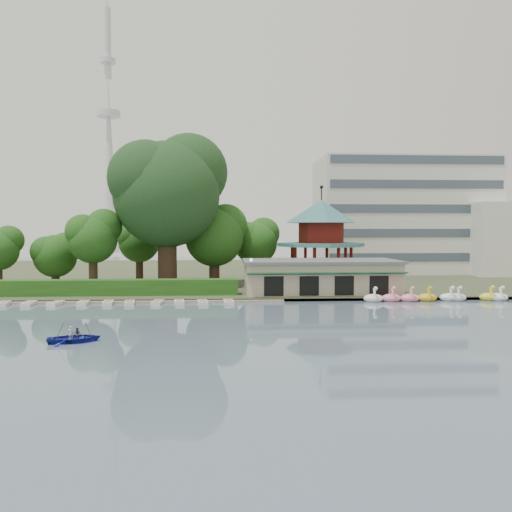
{
  "coord_description": "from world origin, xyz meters",
  "views": [
    {
      "loc": [
        -1.24,
        -37.4,
        7.91
      ],
      "look_at": [
        2.0,
        18.0,
        5.0
      ],
      "focal_mm": 35.0,
      "sensor_mm": 36.0,
      "label": 1
    }
  ],
  "objects": [
    {
      "name": "swan_boats",
      "position": [
        22.14,
        16.51,
        0.4
      ],
      "size": [
        16.41,
        2.12,
        1.92
      ],
      "color": "white",
      "rests_on": "ground"
    },
    {
      "name": "big_tree",
      "position": [
        -8.81,
        28.22,
        13.5
      ],
      "size": [
        15.08,
        14.05,
        20.34
      ],
      "color": "#3A281C",
      "rests_on": "shore"
    },
    {
      "name": "boathouse",
      "position": [
        10.0,
        21.97,
        2.37
      ],
      "size": [
        18.6,
        9.39,
        3.9
      ],
      "color": "#BAA790",
      "rests_on": "shore"
    },
    {
      "name": "pavilion",
      "position": [
        12.0,
        32.0,
        7.48
      ],
      "size": [
        12.4,
        12.4,
        13.5
      ],
      "color": "#BAA790",
      "rests_on": "shore"
    },
    {
      "name": "broadcast_tower",
      "position": [
        -42.0,
        140.0,
        33.98
      ],
      "size": [
        8.0,
        8.0,
        96.0
      ],
      "color": "silver",
      "rests_on": "ground"
    },
    {
      "name": "shore",
      "position": [
        0.0,
        52.0,
        0.2
      ],
      "size": [
        220.0,
        70.0,
        0.4
      ],
      "primitive_type": "cube",
      "color": "#424930",
      "rests_on": "ground"
    },
    {
      "name": "hedge",
      "position": [
        -15.0,
        20.5,
        1.3
      ],
      "size": [
        30.0,
        2.0,
        1.8
      ],
      "primitive_type": "cube",
      "color": "#25561A",
      "rests_on": "shore"
    },
    {
      "name": "small_trees",
      "position": [
        -10.29,
        31.81,
        6.66
      ],
      "size": [
        39.32,
        16.36,
        11.18
      ],
      "color": "#3A281C",
      "rests_on": "shore"
    },
    {
      "name": "embankment",
      "position": [
        0.0,
        17.3,
        0.15
      ],
      "size": [
        220.0,
        0.6,
        0.3
      ],
      "primitive_type": "cube",
      "color": "gray",
      "rests_on": "ground"
    },
    {
      "name": "rowboat_with_passengers",
      "position": [
        -12.02,
        -1.89,
        0.52
      ],
      "size": [
        5.77,
        4.72,
        2.01
      ],
      "color": "navy",
      "rests_on": "ground"
    },
    {
      "name": "moored_rowboats",
      "position": [
        -14.07,
        15.86,
        0.18
      ],
      "size": [
        27.2,
        2.7,
        0.36
      ],
      "color": "silver",
      "rests_on": "ground"
    },
    {
      "name": "lamp_post",
      "position": [
        1.5,
        19.0,
        3.34
      ],
      "size": [
        0.36,
        0.36,
        4.28
      ],
      "color": "black",
      "rests_on": "shore"
    },
    {
      "name": "office_building",
      "position": [
        32.67,
        49.0,
        9.73
      ],
      "size": [
        38.0,
        18.0,
        20.0
      ],
      "color": "silver",
      "rests_on": "shore"
    },
    {
      "name": "ground_plane",
      "position": [
        0.0,
        0.0,
        0.0
      ],
      "size": [
        220.0,
        220.0,
        0.0
      ],
      "primitive_type": "plane",
      "color": "slate",
      "rests_on": "ground"
    },
    {
      "name": "dock",
      "position": [
        -12.0,
        17.2,
        0.12
      ],
      "size": [
        34.0,
        1.6,
        0.24
      ],
      "primitive_type": "cube",
      "color": "gray",
      "rests_on": "ground"
    }
  ]
}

